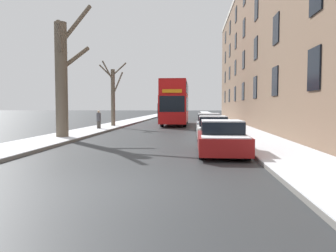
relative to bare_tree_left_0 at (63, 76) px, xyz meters
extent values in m
plane|color=#303335|center=(5.53, -11.39, -3.74)|extent=(320.00, 320.00, 0.00)
cube|color=slate|center=(-0.26, 41.61, -3.67)|extent=(2.82, 130.00, 0.13)
cube|color=white|center=(-0.26, 41.61, -3.59)|extent=(2.79, 130.00, 0.03)
cube|color=slate|center=(11.32, 41.61, -3.67)|extent=(2.82, 130.00, 0.13)
cube|color=white|center=(11.32, 41.61, -3.59)|extent=(2.79, 130.00, 0.03)
cube|color=#7A604C|center=(17.23, 15.37, 4.21)|extent=(9.00, 52.77, 15.90)
cube|color=black|center=(12.70, -4.53, -0.24)|extent=(0.08, 1.40, 1.80)
cube|color=black|center=(12.70, 2.10, -0.24)|extent=(0.08, 1.40, 1.80)
cube|color=black|center=(12.70, 8.74, -0.24)|extent=(0.08, 1.40, 1.80)
cube|color=black|center=(12.70, 15.37, -0.24)|extent=(0.08, 1.40, 1.80)
cube|color=black|center=(12.70, 22.00, -0.24)|extent=(0.08, 1.40, 1.80)
cube|color=black|center=(12.70, 28.64, -0.24)|extent=(0.08, 1.40, 1.80)
cube|color=black|center=(12.70, 35.27, -0.24)|extent=(0.08, 1.40, 1.80)
cube|color=black|center=(12.70, 2.10, 2.94)|extent=(0.08, 1.40, 1.80)
cube|color=black|center=(12.70, 8.74, 2.94)|extent=(0.08, 1.40, 1.80)
cube|color=black|center=(12.70, 15.37, 2.94)|extent=(0.08, 1.40, 1.80)
cube|color=black|center=(12.70, 22.00, 2.94)|extent=(0.08, 1.40, 1.80)
cube|color=black|center=(12.70, 28.64, 2.94)|extent=(0.08, 1.40, 1.80)
cube|color=black|center=(12.70, 35.27, 2.94)|extent=(0.08, 1.40, 1.80)
cube|color=black|center=(12.70, 8.74, 6.12)|extent=(0.08, 1.40, 1.80)
cube|color=black|center=(12.70, 15.37, 6.12)|extent=(0.08, 1.40, 1.80)
cube|color=black|center=(12.70, 22.00, 6.12)|extent=(0.08, 1.40, 1.80)
cube|color=black|center=(12.70, 28.64, 6.12)|extent=(0.08, 1.40, 1.80)
cube|color=black|center=(12.70, 35.27, 6.12)|extent=(0.08, 1.40, 1.80)
cube|color=black|center=(12.70, 22.00, 9.30)|extent=(0.08, 1.40, 1.80)
cube|color=black|center=(12.70, 28.64, 9.30)|extent=(0.08, 1.40, 1.80)
cube|color=black|center=(12.70, 35.27, 9.30)|extent=(0.08, 1.40, 1.80)
cylinder|color=brown|center=(-0.07, -0.03, -0.32)|extent=(0.71, 0.71, 6.82)
cylinder|color=brown|center=(-0.12, 0.44, 0.80)|extent=(0.37, 1.17, 1.50)
cylinder|color=brown|center=(0.49, 0.76, 1.13)|extent=(1.40, 1.83, 1.66)
cylinder|color=brown|center=(0.28, -0.99, 1.92)|extent=(0.97, 2.15, 1.62)
cylinder|color=brown|center=(0.66, 0.49, 3.08)|extent=(1.76, 1.34, 2.55)
cylinder|color=brown|center=(0.16, 11.29, -1.04)|extent=(0.37, 0.37, 5.38)
cylinder|color=brown|center=(0.70, 10.93, 0.27)|extent=(1.24, 0.90, 2.12)
cylinder|color=brown|center=(-0.21, 10.89, 1.48)|extent=(0.91, 0.97, 1.79)
cylinder|color=brown|center=(-0.36, 10.95, 1.41)|extent=(1.20, 0.85, 1.25)
cylinder|color=brown|center=(0.83, 11.09, 1.64)|extent=(1.45, 0.54, 1.17)
cube|color=red|center=(5.74, 15.41, -2.08)|extent=(2.51, 10.13, 2.64)
cube|color=red|center=(5.74, 15.41, -0.07)|extent=(2.46, 9.93, 1.37)
cube|color=#B31212|center=(5.74, 15.41, 0.67)|extent=(2.46, 9.93, 0.12)
cube|color=black|center=(5.74, 15.41, -1.56)|extent=(2.54, 8.91, 1.37)
cube|color=black|center=(5.74, 15.41, 0.00)|extent=(2.54, 8.91, 1.04)
cube|color=black|center=(5.74, 10.36, -1.56)|extent=(2.26, 0.06, 1.44)
cube|color=orange|center=(5.74, 10.35, -0.41)|extent=(1.76, 0.05, 0.32)
cylinder|color=black|center=(4.65, 12.37, -3.23)|extent=(0.30, 1.00, 1.00)
cylinder|color=black|center=(6.83, 12.37, -3.23)|extent=(0.30, 1.00, 1.00)
cylinder|color=black|center=(4.65, 18.24, -3.23)|extent=(0.30, 1.00, 1.00)
cylinder|color=black|center=(6.83, 18.24, -3.23)|extent=(0.30, 1.00, 1.00)
cube|color=maroon|center=(8.82, -5.56, -3.24)|extent=(1.89, 4.04, 0.66)
cube|color=black|center=(8.82, -5.40, -2.65)|extent=(1.62, 2.02, 0.51)
cube|color=white|center=(8.82, -5.40, -2.38)|extent=(1.58, 1.92, 0.05)
cube|color=white|center=(8.82, -7.00, -2.89)|extent=(1.70, 1.06, 0.04)
cylinder|color=black|center=(7.99, -6.78, -3.42)|extent=(0.20, 0.62, 0.62)
cylinder|color=black|center=(9.65, -6.78, -3.42)|extent=(0.20, 0.62, 0.62)
cylinder|color=black|center=(7.99, -4.35, -3.42)|extent=(0.20, 0.62, 0.62)
cylinder|color=black|center=(9.65, -4.35, -3.42)|extent=(0.20, 0.62, 0.62)
cube|color=silver|center=(8.82, 0.79, -3.28)|extent=(1.87, 4.29, 0.58)
cube|color=black|center=(8.82, 0.96, -2.70)|extent=(1.60, 2.14, 0.58)
cube|color=white|center=(8.82, 0.96, -2.38)|extent=(1.57, 2.04, 0.05)
cube|color=white|center=(8.82, -0.73, -2.97)|extent=(1.68, 1.12, 0.04)
cylinder|color=black|center=(8.00, -0.50, -3.42)|extent=(0.20, 0.62, 0.62)
cylinder|color=black|center=(9.64, -0.50, -3.42)|extent=(0.20, 0.62, 0.62)
cylinder|color=black|center=(8.00, 2.08, -3.42)|extent=(0.20, 0.62, 0.62)
cylinder|color=black|center=(9.64, 2.08, -3.42)|extent=(0.20, 0.62, 0.62)
cube|color=#9EA3AD|center=(8.82, 6.14, -3.25)|extent=(1.86, 4.39, 0.62)
cube|color=black|center=(8.82, 6.32, -2.67)|extent=(1.60, 2.20, 0.54)
cube|color=white|center=(8.82, 6.32, -2.36)|extent=(1.56, 2.09, 0.10)
cube|color=white|center=(8.82, 4.58, -2.90)|extent=(1.67, 1.15, 0.08)
cylinder|color=black|center=(8.00, 4.83, -3.40)|extent=(0.20, 0.66, 0.66)
cylinder|color=black|center=(9.64, 4.83, -3.40)|extent=(0.20, 0.66, 0.66)
cylinder|color=black|center=(8.00, 7.46, -3.40)|extent=(0.20, 0.66, 0.66)
cylinder|color=black|center=(9.64, 7.46, -3.40)|extent=(0.20, 0.66, 0.66)
cube|color=#333842|center=(2.78, 36.51, -2.40)|extent=(1.98, 5.37, 2.23)
cube|color=black|center=(2.78, 33.84, -1.87)|extent=(1.74, 0.06, 0.98)
cylinder|color=black|center=(1.91, 34.79, -3.40)|extent=(0.22, 0.68, 0.68)
cylinder|color=black|center=(3.65, 34.79, -3.40)|extent=(0.22, 0.68, 0.68)
cylinder|color=black|center=(1.91, 38.23, -3.40)|extent=(0.22, 0.68, 0.68)
cylinder|color=black|center=(3.65, 38.23, -3.40)|extent=(0.22, 0.68, 0.68)
cylinder|color=#4C4742|center=(0.05, 7.27, -3.36)|extent=(0.17, 0.17, 0.76)
cylinder|color=#4C4742|center=(-0.08, 7.18, -3.36)|extent=(0.17, 0.17, 0.76)
cylinder|color=#47474C|center=(-0.01, 7.22, -2.65)|extent=(0.35, 0.35, 0.66)
sphere|color=beige|center=(-0.01, 7.22, -2.21)|extent=(0.21, 0.21, 0.21)
camera|label=1|loc=(7.71, -18.76, -1.81)|focal=35.00mm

